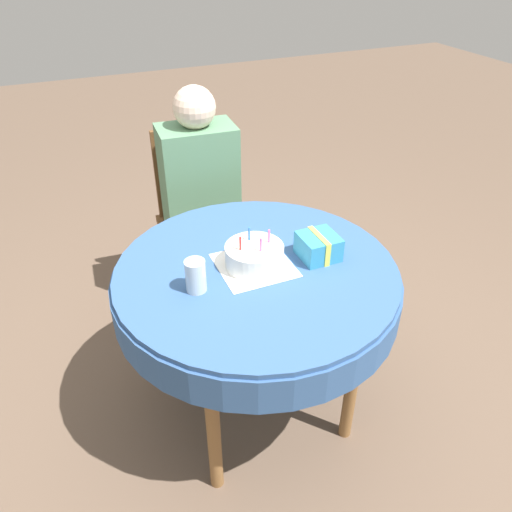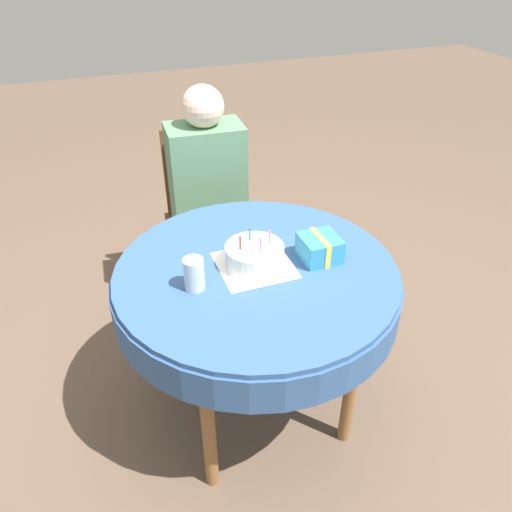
{
  "view_description": "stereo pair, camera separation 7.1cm",
  "coord_description": "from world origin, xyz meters",
  "px_view_note": "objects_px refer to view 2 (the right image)",
  "views": [
    {
      "loc": [
        -0.58,
        -1.35,
        1.8
      ],
      "look_at": [
        0.0,
        0.01,
        0.8
      ],
      "focal_mm": 35.0,
      "sensor_mm": 36.0,
      "label": 1
    },
    {
      "loc": [
        -0.51,
        -1.38,
        1.8
      ],
      "look_at": [
        0.0,
        0.01,
        0.8
      ],
      "focal_mm": 35.0,
      "sensor_mm": 36.0,
      "label": 2
    }
  ],
  "objects_px": {
    "chair": "(207,212)",
    "birthday_cake": "(255,256)",
    "drinking_glass": "(194,274)",
    "gift_box": "(319,248)",
    "person": "(208,184)"
  },
  "relations": [
    {
      "from": "birthday_cake",
      "to": "drinking_glass",
      "type": "xyz_separation_m",
      "value": [
        -0.24,
        -0.06,
        0.02
      ]
    },
    {
      "from": "drinking_glass",
      "to": "gift_box",
      "type": "relative_size",
      "value": 0.82
    },
    {
      "from": "birthday_cake",
      "to": "gift_box",
      "type": "relative_size",
      "value": 1.49
    },
    {
      "from": "chair",
      "to": "drinking_glass",
      "type": "height_order",
      "value": "chair"
    },
    {
      "from": "person",
      "to": "drinking_glass",
      "type": "relative_size",
      "value": 10.17
    },
    {
      "from": "person",
      "to": "gift_box",
      "type": "xyz_separation_m",
      "value": [
        0.2,
        -0.82,
        0.08
      ]
    },
    {
      "from": "birthday_cake",
      "to": "drinking_glass",
      "type": "relative_size",
      "value": 1.82
    },
    {
      "from": "chair",
      "to": "birthday_cake",
      "type": "height_order",
      "value": "chair"
    },
    {
      "from": "chair",
      "to": "birthday_cake",
      "type": "xyz_separation_m",
      "value": [
        -0.05,
        -0.88,
        0.29
      ]
    },
    {
      "from": "chair",
      "to": "person",
      "type": "height_order",
      "value": "person"
    },
    {
      "from": "chair",
      "to": "gift_box",
      "type": "height_order",
      "value": "chair"
    },
    {
      "from": "chair",
      "to": "gift_box",
      "type": "xyz_separation_m",
      "value": [
        0.19,
        -0.92,
        0.29
      ]
    },
    {
      "from": "person",
      "to": "birthday_cake",
      "type": "xyz_separation_m",
      "value": [
        -0.04,
        -0.78,
        0.08
      ]
    },
    {
      "from": "person",
      "to": "gift_box",
      "type": "height_order",
      "value": "person"
    },
    {
      "from": "chair",
      "to": "gift_box",
      "type": "relative_size",
      "value": 6.54
    }
  ]
}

